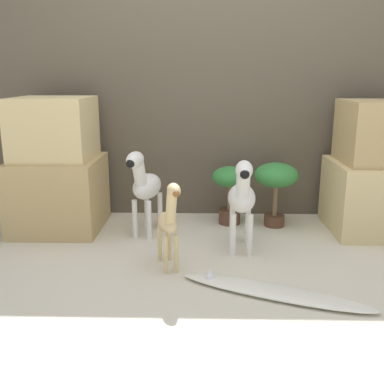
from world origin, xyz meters
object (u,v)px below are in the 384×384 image
(surfboard, at_px, (273,291))
(zebra_left, at_px, (145,184))
(giraffe_figurine, at_px, (169,219))
(potted_palm_back, at_px, (230,185))
(zebra_right, at_px, (242,196))
(potted_palm_front, at_px, (276,180))

(surfboard, bearing_deg, zebra_left, 130.83)
(giraffe_figurine, relative_size, potted_palm_back, 1.25)
(zebra_right, relative_size, potted_palm_back, 1.41)
(zebra_right, bearing_deg, surfboard, -78.62)
(zebra_left, xyz_separation_m, potted_palm_front, (1.00, 0.23, -0.01))
(potted_palm_back, bearing_deg, zebra_left, -156.63)
(zebra_right, relative_size, zebra_left, 1.00)
(zebra_left, xyz_separation_m, potted_palm_back, (0.64, 0.28, -0.08))
(giraffe_figurine, bearing_deg, surfboard, -28.18)
(potted_palm_front, distance_m, surfboard, 1.23)
(zebra_left, bearing_deg, surfboard, -49.17)
(surfboard, bearing_deg, potted_palm_back, 97.90)
(giraffe_figurine, xyz_separation_m, potted_palm_back, (0.42, 0.90, -0.01))
(zebra_right, relative_size, giraffe_figurine, 1.13)
(zebra_right, distance_m, potted_palm_front, 0.62)
(giraffe_figurine, height_order, surfboard, giraffe_figurine)
(zebra_right, xyz_separation_m, surfboard, (0.13, -0.63, -0.37))
(giraffe_figurine, relative_size, potted_palm_front, 1.15)
(potted_palm_back, height_order, surfboard, potted_palm_back)
(zebra_right, distance_m, potted_palm_back, 0.60)
(potted_palm_back, relative_size, surfboard, 0.44)
(potted_palm_back, distance_m, surfboard, 1.26)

